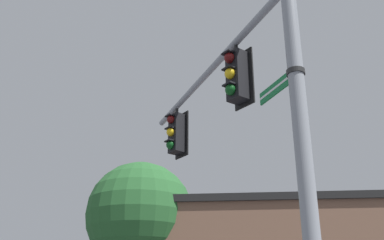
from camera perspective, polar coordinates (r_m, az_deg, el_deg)
The scene contains 6 objects.
signal_pole at distance 6.80m, azimuth 13.69°, elevation -5.21°, with size 0.25×0.25×7.79m, color gray.
mast_arm at distance 10.65m, azimuth 1.95°, elevation 5.81°, with size 0.15×0.15×6.58m, color gray.
traffic_light_nearest_pole at distance 9.16m, azimuth 5.50°, elevation 5.44°, with size 0.54×0.49×1.31m.
traffic_light_mid_inner at distance 12.01m, azimuth -1.99°, elevation -1.65°, with size 0.54×0.49×1.31m.
street_name_sign at distance 7.57m, azimuth 11.39°, elevation 4.75°, with size 1.18×0.43×0.22m.
tree_by_storefront at distance 20.46m, azimuth -6.47°, elevation -11.67°, with size 4.62×4.62×8.09m.
Camera 1 is at (-4.10, 5.06, 1.94)m, focal length 43.29 mm.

